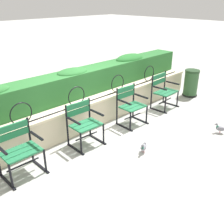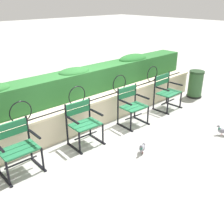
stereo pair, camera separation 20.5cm
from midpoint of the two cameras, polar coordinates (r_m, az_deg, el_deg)
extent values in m
plane|color=#ADADA8|center=(5.50, -0.68, -5.41)|extent=(60.00, 60.00, 0.00)
cube|color=beige|center=(5.86, -5.82, -0.41)|extent=(7.17, 0.35, 0.58)
cube|color=beige|center=(5.74, -5.95, 2.45)|extent=(7.17, 0.41, 0.05)
cylinder|color=black|center=(5.67, -5.48, 2.60)|extent=(6.63, 0.02, 0.02)
torus|color=black|center=(4.81, -20.52, -0.37)|extent=(0.42, 0.02, 0.42)
torus|color=black|center=(5.37, -8.90, 3.42)|extent=(0.42, 0.02, 0.42)
torus|color=black|center=(6.12, 0.27, 6.30)|extent=(0.42, 0.02, 0.42)
torus|color=black|center=(7.01, 7.34, 8.40)|extent=(0.42, 0.02, 0.42)
cube|color=#2D7033|center=(5.98, -8.86, 6.25)|extent=(7.03, 0.55, 0.55)
ellipsoid|color=#2C6E31|center=(5.85, -9.72, 8.63)|extent=(0.74, 0.50, 0.16)
ellipsoid|color=#2A7130|center=(7.10, 3.06, 11.62)|extent=(0.92, 0.50, 0.25)
cube|color=#237547|center=(4.34, -19.86, -8.97)|extent=(0.59, 0.13, 0.03)
cube|color=#237547|center=(4.45, -20.64, -8.24)|extent=(0.59, 0.13, 0.03)
cube|color=#237547|center=(4.56, -21.39, -7.54)|extent=(0.59, 0.13, 0.03)
cube|color=#237547|center=(4.49, -22.60, -3.21)|extent=(0.59, 0.03, 0.11)
cube|color=#237547|center=(4.55, -22.33, -4.73)|extent=(0.59, 0.03, 0.11)
cylinder|color=black|center=(4.74, -18.70, -5.95)|extent=(0.04, 0.04, 0.86)
cylinder|color=black|center=(4.52, -15.80, -10.32)|extent=(0.04, 0.04, 0.44)
cube|color=black|center=(4.77, -16.68, -11.41)|extent=(0.04, 0.52, 0.02)
cube|color=black|center=(4.46, -17.60, -5.00)|extent=(0.04, 0.40, 0.03)
cylinder|color=black|center=(4.34, -22.66, -13.03)|extent=(0.04, 0.04, 0.44)
cube|color=black|center=(4.60, -23.22, -13.99)|extent=(0.04, 0.52, 0.02)
cube|color=black|center=(4.28, -24.53, -7.48)|extent=(0.04, 0.40, 0.03)
cylinder|color=black|center=(4.58, -20.20, -10.81)|extent=(0.56, 0.03, 0.03)
cube|color=#237547|center=(4.93, -5.95, -3.41)|extent=(0.56, 0.15, 0.03)
cube|color=#237547|center=(5.03, -6.89, -2.88)|extent=(0.56, 0.15, 0.03)
cube|color=#237547|center=(5.13, -7.79, -2.36)|extent=(0.56, 0.15, 0.03)
cube|color=#237547|center=(5.07, -8.68, 1.48)|extent=(0.55, 0.06, 0.11)
cube|color=#237547|center=(5.12, -8.59, 0.10)|extent=(0.55, 0.06, 0.11)
cylinder|color=black|center=(5.35, -6.03, -1.24)|extent=(0.04, 0.04, 0.86)
cylinder|color=black|center=(5.14, -3.03, -4.85)|extent=(0.04, 0.04, 0.44)
cube|color=black|center=(5.38, -4.29, -6.06)|extent=(0.06, 0.52, 0.02)
cube|color=black|center=(5.10, -4.50, -0.14)|extent=(0.05, 0.40, 0.03)
cylinder|color=black|center=(5.08, -10.99, -3.02)|extent=(0.04, 0.04, 0.86)
cylinder|color=black|center=(4.86, -8.05, -6.92)|extent=(0.04, 0.04, 0.44)
cube|color=black|center=(5.11, -9.16, -8.10)|extent=(0.06, 0.52, 0.02)
cube|color=black|center=(4.81, -9.63, -1.95)|extent=(0.05, 0.40, 0.03)
cylinder|color=black|center=(5.14, -6.76, -5.28)|extent=(0.52, 0.05, 0.03)
cube|color=#237547|center=(5.76, 4.59, 0.83)|extent=(0.54, 0.15, 0.03)
cube|color=#237547|center=(5.85, 3.62, 1.22)|extent=(0.54, 0.15, 0.03)
cube|color=#237547|center=(5.93, 2.68, 1.60)|extent=(0.54, 0.15, 0.03)
cube|color=#237547|center=(5.88, 2.03, 5.07)|extent=(0.54, 0.06, 0.11)
cube|color=#237547|center=(5.92, 2.01, 3.81)|extent=(0.54, 0.06, 0.11)
cylinder|color=black|center=(6.18, 3.78, 2.46)|extent=(0.04, 0.04, 0.87)
cylinder|color=black|center=(6.00, 6.66, -0.58)|extent=(0.04, 0.04, 0.44)
cube|color=black|center=(6.20, 5.26, -1.79)|extent=(0.07, 0.52, 0.02)
cube|color=black|center=(5.96, 5.48, 3.48)|extent=(0.06, 0.40, 0.03)
cylinder|color=black|center=(5.83, 0.08, 1.17)|extent=(0.04, 0.04, 0.87)
cylinder|color=black|center=(5.64, 3.02, -2.11)|extent=(0.04, 0.04, 0.44)
cube|color=black|center=(5.85, 1.66, -3.33)|extent=(0.07, 0.52, 0.02)
cube|color=black|center=(5.60, 1.73, 2.20)|extent=(0.06, 0.40, 0.03)
cylinder|color=black|center=(5.94, 3.56, -0.93)|extent=(0.51, 0.06, 0.03)
cube|color=#237547|center=(6.79, 11.91, 4.05)|extent=(0.60, 0.14, 0.03)
cube|color=#237547|center=(6.86, 10.95, 4.32)|extent=(0.60, 0.14, 0.03)
cube|color=#237547|center=(6.93, 10.00, 4.60)|extent=(0.60, 0.14, 0.03)
cube|color=#237547|center=(6.87, 9.50, 7.77)|extent=(0.60, 0.05, 0.11)
cube|color=#237547|center=(6.91, 9.42, 6.60)|extent=(0.60, 0.05, 0.11)
cylinder|color=black|center=(7.22, 10.65, 5.42)|extent=(0.04, 0.04, 0.90)
cylinder|color=black|center=(7.09, 13.41, 2.84)|extent=(0.04, 0.04, 0.44)
cube|color=black|center=(7.25, 11.97, 1.70)|extent=(0.05, 0.52, 0.02)
cube|color=black|center=(7.05, 12.39, 6.27)|extent=(0.05, 0.40, 0.03)
cylinder|color=black|center=(6.75, 7.86, 4.29)|extent=(0.04, 0.04, 0.90)
cylinder|color=black|center=(6.61, 10.76, 1.52)|extent=(0.04, 0.04, 0.44)
cube|color=black|center=(6.78, 9.29, 0.32)|extent=(0.05, 0.52, 0.02)
cube|color=black|center=(6.56, 9.64, 5.19)|extent=(0.05, 0.40, 0.03)
cylinder|color=black|center=(6.94, 10.79, 2.44)|extent=(0.57, 0.04, 0.03)
ellipsoid|color=gray|center=(4.94, 5.74, -7.77)|extent=(0.21, 0.18, 0.11)
cylinder|color=#2D6B56|center=(4.87, 5.60, -7.81)|extent=(0.07, 0.07, 0.06)
sphere|color=slate|center=(4.82, 5.56, -7.41)|extent=(0.06, 0.06, 0.06)
cone|color=black|center=(4.80, 5.48, -7.65)|extent=(0.03, 0.02, 0.01)
cone|color=#595960|center=(5.04, 6.01, -7.16)|extent=(0.10, 0.09, 0.06)
ellipsoid|color=slate|center=(4.94, 6.25, -7.73)|extent=(0.14, 0.08, 0.07)
ellipsoid|color=slate|center=(4.96, 5.28, -7.60)|extent=(0.14, 0.08, 0.07)
cylinder|color=#C6515B|center=(4.98, 5.88, -8.64)|extent=(0.01, 0.01, 0.05)
cylinder|color=#C6515B|center=(5.00, 5.52, -8.47)|extent=(0.01, 0.01, 0.05)
ellipsoid|color=gray|center=(6.02, 21.85, -3.41)|extent=(0.18, 0.21, 0.11)
cylinder|color=#2D6B56|center=(5.99, 21.28, -3.04)|extent=(0.07, 0.07, 0.06)
sphere|color=slate|center=(5.97, 21.13, -2.55)|extent=(0.06, 0.06, 0.06)
cone|color=black|center=(5.97, 20.82, -2.55)|extent=(0.02, 0.03, 0.01)
ellipsoid|color=slate|center=(5.98, 21.98, -3.56)|extent=(0.08, 0.14, 0.07)
ellipsoid|color=slate|center=(6.05, 21.93, -3.20)|extent=(0.08, 0.14, 0.07)
cylinder|color=#C6515B|center=(6.03, 21.65, -4.15)|extent=(0.01, 0.01, 0.05)
cylinder|color=#C6515B|center=(6.07, 21.82, -4.02)|extent=(0.01, 0.01, 0.05)
cylinder|color=#2D562D|center=(7.96, 16.25, 5.93)|extent=(0.40, 0.40, 0.72)
cylinder|color=#203C20|center=(7.85, 16.57, 8.63)|extent=(0.42, 0.42, 0.06)
torus|color=black|center=(8.06, 15.98, 3.70)|extent=(0.44, 0.44, 0.04)
camera|label=1|loc=(0.10, -91.11, -0.49)|focal=41.55mm
camera|label=2|loc=(0.10, 88.89, 0.49)|focal=41.55mm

